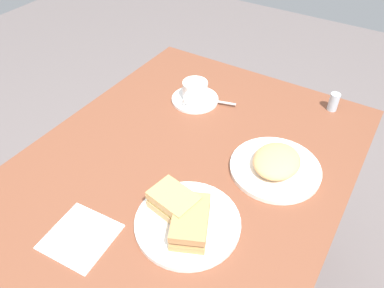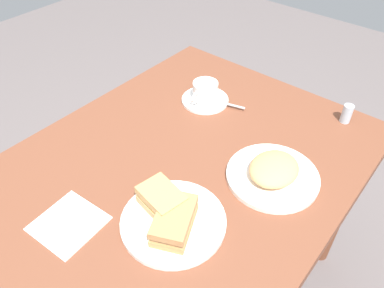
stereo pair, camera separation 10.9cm
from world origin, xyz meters
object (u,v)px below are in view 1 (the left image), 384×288
object	(u,v)px
side_plate	(275,168)
napkin	(81,237)
sandwich_back	(174,202)
spoon	(217,101)
salt_shaker	(334,102)
sandwich_front	(190,221)
coffee_cup	(195,90)
dining_table	(170,200)
sandwich_plate	(188,223)
coffee_saucer	(195,99)

from	to	relation	value
side_plate	napkin	distance (m)	0.54
sandwich_back	spoon	bearing A→B (deg)	16.31
sandwich_back	side_plate	bearing A→B (deg)	-29.75
side_plate	salt_shaker	xyz separation A→B (m)	(0.37, -0.05, 0.02)
sandwich_front	salt_shaker	bearing A→B (deg)	-12.17
coffee_cup	salt_shaker	distance (m)	0.46
dining_table	side_plate	world-z (taller)	side_plate
dining_table	sandwich_plate	world-z (taller)	sandwich_plate
side_plate	spoon	bearing A→B (deg)	56.87
sandwich_plate	coffee_saucer	size ratio (longest dim) A/B	1.60
sandwich_plate	sandwich_front	distance (m)	0.04
sandwich_front	napkin	bearing A→B (deg)	125.47
sandwich_plate	side_plate	bearing A→B (deg)	-20.84
spoon	side_plate	distance (m)	0.35
sandwich_front	sandwich_back	bearing A→B (deg)	67.97
sandwich_front	spoon	world-z (taller)	sandwich_front
sandwich_front	spoon	size ratio (longest dim) A/B	1.63
dining_table	salt_shaker	world-z (taller)	salt_shaker
coffee_cup	side_plate	bearing A→B (deg)	-114.59
sandwich_back	napkin	world-z (taller)	sandwich_back
coffee_saucer	coffee_cup	xyz separation A→B (m)	(-0.00, -0.00, 0.04)
dining_table	side_plate	size ratio (longest dim) A/B	5.06
coffee_cup	dining_table	bearing A→B (deg)	-159.30
sandwich_back	sandwich_front	bearing A→B (deg)	-112.03
dining_table	salt_shaker	bearing A→B (deg)	-26.96
sandwich_plate	side_plate	distance (m)	0.31
sandwich_plate	side_plate	size ratio (longest dim) A/B	1.02
sandwich_plate	spoon	bearing A→B (deg)	21.05
sandwich_plate	napkin	world-z (taller)	sandwich_plate
dining_table	coffee_cup	world-z (taller)	coffee_cup
sandwich_plate	side_plate	world-z (taller)	same
spoon	napkin	distance (m)	0.64
sandwich_front	salt_shaker	distance (m)	0.68
sandwich_front	coffee_saucer	xyz separation A→B (m)	(0.47, 0.27, -0.03)
spoon	napkin	world-z (taller)	spoon
coffee_saucer	coffee_cup	size ratio (longest dim) A/B	1.41
coffee_saucer	salt_shaker	world-z (taller)	salt_shaker
sandwich_front	side_plate	bearing A→B (deg)	-17.14
sandwich_plate	sandwich_front	world-z (taller)	sandwich_front
sandwich_back	side_plate	size ratio (longest dim) A/B	0.50
sandwich_back	salt_shaker	distance (m)	0.67
sandwich_plate	sandwich_back	size ratio (longest dim) A/B	2.05
dining_table	coffee_cup	size ratio (longest dim) A/B	11.22
side_plate	coffee_saucer	bearing A→B (deg)	65.19
spoon	side_plate	xyz separation A→B (m)	(-0.19, -0.29, -0.01)
napkin	side_plate	bearing A→B (deg)	-34.05
coffee_cup	side_plate	distance (m)	0.40
spoon	coffee_cup	bearing A→B (deg)	106.75
dining_table	sandwich_front	bearing A→B (deg)	-128.23
dining_table	salt_shaker	xyz separation A→B (m)	(0.56, -0.28, 0.11)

